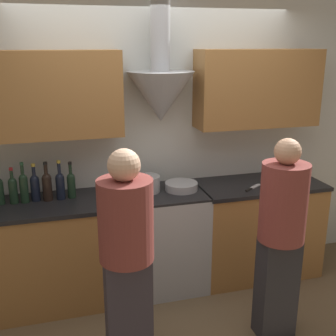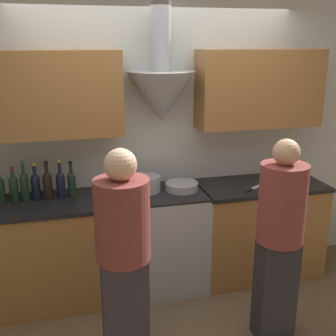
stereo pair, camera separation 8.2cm
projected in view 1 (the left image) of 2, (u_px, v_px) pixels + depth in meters
The scene contains 17 objects.
ground_plane at pixel (174, 301), 3.74m from camera, with size 12.00×12.00×0.00m, color brown.
wall_back at pixel (156, 126), 3.83m from camera, with size 8.40×0.59×2.60m.
counter_left at pixel (59, 252), 3.63m from camera, with size 1.24×0.62×0.93m.
counter_right at pixel (256, 228), 4.12m from camera, with size 1.19×0.62×0.93m.
stove_range at pixel (165, 239), 3.88m from camera, with size 0.69×0.60×0.93m.
wine_bottle_2 at pixel (13, 189), 3.45m from camera, with size 0.07×0.07×0.31m.
wine_bottle_3 at pixel (24, 186), 3.46m from camera, with size 0.07×0.07×0.35m.
wine_bottle_4 at pixel (35, 186), 3.51m from camera, with size 0.08×0.08×0.32m.
wine_bottle_5 at pixel (47, 185), 3.51m from camera, with size 0.08×0.08×0.33m.
wine_bottle_6 at pixel (60, 184), 3.54m from camera, with size 0.07×0.07×0.34m.
wine_bottle_7 at pixel (71, 184), 3.58m from camera, with size 0.07×0.07×0.32m.
stock_pot at pixel (146, 184), 3.74m from camera, with size 0.24×0.24×0.14m.
mixing_bowl at pixel (181, 186), 3.79m from camera, with size 0.29×0.29×0.07m.
orange_fruit at pixel (295, 174), 4.10m from camera, with size 0.08×0.08×0.08m.
chefs_knife at pixel (253, 188), 3.84m from camera, with size 0.22×0.16×0.01m.
person_foreground_left at pixel (127, 255), 2.75m from camera, with size 0.36×0.36×1.59m.
person_foreground_right at pixel (281, 233), 3.09m from camera, with size 0.34×0.34×1.57m.
Camera 1 is at (-0.92, -3.10, 2.21)m, focal length 45.00 mm.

